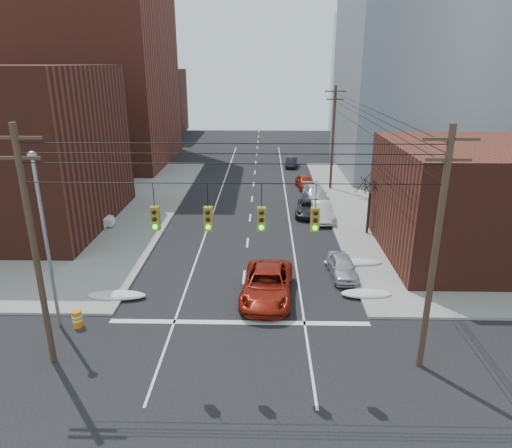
{
  "coord_description": "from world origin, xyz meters",
  "views": [
    {
      "loc": [
        1.35,
        -14.77,
        13.18
      ],
      "look_at": [
        0.75,
        13.91,
        3.0
      ],
      "focal_mm": 32.0,
      "sensor_mm": 36.0,
      "label": 1
    }
  ],
  "objects_px": {
    "parked_car_b": "(322,212)",
    "lot_car_c": "(41,205)",
    "lot_car_b": "(75,208)",
    "construction_barrel": "(77,319)",
    "parked_car_a": "(343,267)",
    "lot_car_a": "(91,220)",
    "red_pickup": "(267,285)",
    "parked_car_c": "(309,208)",
    "parked_car_f": "(291,162)",
    "lot_car_d": "(64,203)",
    "parked_car_d": "(315,194)",
    "parked_car_e": "(305,182)"
  },
  "relations": [
    {
      "from": "red_pickup",
      "to": "parked_car_e",
      "type": "relative_size",
      "value": 1.45
    },
    {
      "from": "parked_car_f",
      "to": "lot_car_c",
      "type": "bearing_deg",
      "value": -133.32
    },
    {
      "from": "parked_car_e",
      "to": "parked_car_b",
      "type": "bearing_deg",
      "value": -93.92
    },
    {
      "from": "parked_car_a",
      "to": "lot_car_c",
      "type": "relative_size",
      "value": 0.87
    },
    {
      "from": "lot_car_a",
      "to": "parked_car_e",
      "type": "bearing_deg",
      "value": -64.52
    },
    {
      "from": "lot_car_d",
      "to": "lot_car_b",
      "type": "bearing_deg",
      "value": -143.77
    },
    {
      "from": "lot_car_c",
      "to": "parked_car_e",
      "type": "bearing_deg",
      "value": -65.71
    },
    {
      "from": "lot_car_c",
      "to": "lot_car_b",
      "type": "bearing_deg",
      "value": -99.39
    },
    {
      "from": "parked_car_e",
      "to": "lot_car_d",
      "type": "xyz_separation_m",
      "value": [
        -23.32,
        -8.55,
        0.03
      ]
    },
    {
      "from": "red_pickup",
      "to": "lot_car_b",
      "type": "distance_m",
      "value": 22.73
    },
    {
      "from": "lot_car_d",
      "to": "parked_car_e",
      "type": "bearing_deg",
      "value": -79.26
    },
    {
      "from": "parked_car_a",
      "to": "lot_car_d",
      "type": "height_order",
      "value": "lot_car_d"
    },
    {
      "from": "lot_car_d",
      "to": "parked_car_a",
      "type": "bearing_deg",
      "value": -128.9
    },
    {
      "from": "red_pickup",
      "to": "parked_car_f",
      "type": "height_order",
      "value": "red_pickup"
    },
    {
      "from": "lot_car_b",
      "to": "parked_car_e",
      "type": "bearing_deg",
      "value": -43.54
    },
    {
      "from": "parked_car_a",
      "to": "lot_car_a",
      "type": "bearing_deg",
      "value": 153.65
    },
    {
      "from": "parked_car_f",
      "to": "lot_car_d",
      "type": "relative_size",
      "value": 1.08
    },
    {
      "from": "lot_car_d",
      "to": "parked_car_b",
      "type": "bearing_deg",
      "value": -104.82
    },
    {
      "from": "parked_car_c",
      "to": "parked_car_f",
      "type": "height_order",
      "value": "parked_car_c"
    },
    {
      "from": "parked_car_f",
      "to": "lot_car_b",
      "type": "bearing_deg",
      "value": -127.74
    },
    {
      "from": "parked_car_f",
      "to": "red_pickup",
      "type": "bearing_deg",
      "value": -88.88
    },
    {
      "from": "red_pickup",
      "to": "parked_car_a",
      "type": "height_order",
      "value": "red_pickup"
    },
    {
      "from": "lot_car_a",
      "to": "construction_barrel",
      "type": "relative_size",
      "value": 4.08
    },
    {
      "from": "parked_car_a",
      "to": "lot_car_a",
      "type": "distance_m",
      "value": 21.4
    },
    {
      "from": "parked_car_a",
      "to": "parked_car_e",
      "type": "height_order",
      "value": "parked_car_e"
    },
    {
      "from": "parked_car_a",
      "to": "parked_car_c",
      "type": "height_order",
      "value": "parked_car_a"
    },
    {
      "from": "parked_car_b",
      "to": "lot_car_c",
      "type": "height_order",
      "value": "parked_car_b"
    },
    {
      "from": "lot_car_a",
      "to": "construction_barrel",
      "type": "bearing_deg",
      "value": -172.58
    },
    {
      "from": "lot_car_b",
      "to": "lot_car_c",
      "type": "bearing_deg",
      "value": 97.99
    },
    {
      "from": "parked_car_f",
      "to": "lot_car_b",
      "type": "height_order",
      "value": "lot_car_b"
    },
    {
      "from": "parked_car_d",
      "to": "lot_car_b",
      "type": "distance_m",
      "value": 22.83
    },
    {
      "from": "lot_car_b",
      "to": "parked_car_c",
      "type": "bearing_deg",
      "value": -66.63
    },
    {
      "from": "lot_car_c",
      "to": "construction_barrel",
      "type": "distance_m",
      "value": 21.78
    },
    {
      "from": "parked_car_b",
      "to": "lot_car_c",
      "type": "distance_m",
      "value": 25.65
    },
    {
      "from": "parked_car_e",
      "to": "construction_barrel",
      "type": "bearing_deg",
      "value": -123.65
    },
    {
      "from": "parked_car_b",
      "to": "parked_car_c",
      "type": "distance_m",
      "value": 1.77
    },
    {
      "from": "parked_car_f",
      "to": "construction_barrel",
      "type": "xyz_separation_m",
      "value": [
        -13.3,
        -39.37,
        -0.16
      ]
    },
    {
      "from": "lot_car_c",
      "to": "lot_car_d",
      "type": "bearing_deg",
      "value": -57.12
    },
    {
      "from": "parked_car_b",
      "to": "lot_car_a",
      "type": "xyz_separation_m",
      "value": [
        -19.53,
        -2.67,
        -0.02
      ]
    },
    {
      "from": "lot_car_c",
      "to": "parked_car_f",
      "type": "bearing_deg",
      "value": -46.2
    },
    {
      "from": "parked_car_f",
      "to": "lot_car_c",
      "type": "height_order",
      "value": "lot_car_c"
    },
    {
      "from": "parked_car_d",
      "to": "parked_car_e",
      "type": "height_order",
      "value": "parked_car_d"
    },
    {
      "from": "parked_car_f",
      "to": "parked_car_c",
      "type": "bearing_deg",
      "value": -82.2
    },
    {
      "from": "parked_car_c",
      "to": "construction_barrel",
      "type": "xyz_separation_m",
      "value": [
        -13.81,
        -19.06,
        -0.19
      ]
    },
    {
      "from": "parked_car_a",
      "to": "parked_car_f",
      "type": "distance_m",
      "value": 33.07
    },
    {
      "from": "red_pickup",
      "to": "parked_car_b",
      "type": "height_order",
      "value": "red_pickup"
    },
    {
      "from": "parked_car_d",
      "to": "lot_car_a",
      "type": "bearing_deg",
      "value": -162.38
    },
    {
      "from": "red_pickup",
      "to": "parked_car_d",
      "type": "height_order",
      "value": "red_pickup"
    },
    {
      "from": "parked_car_a",
      "to": "lot_car_a",
      "type": "height_order",
      "value": "lot_car_a"
    },
    {
      "from": "construction_barrel",
      "to": "lot_car_b",
      "type": "bearing_deg",
      "value": 111.85
    }
  ]
}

